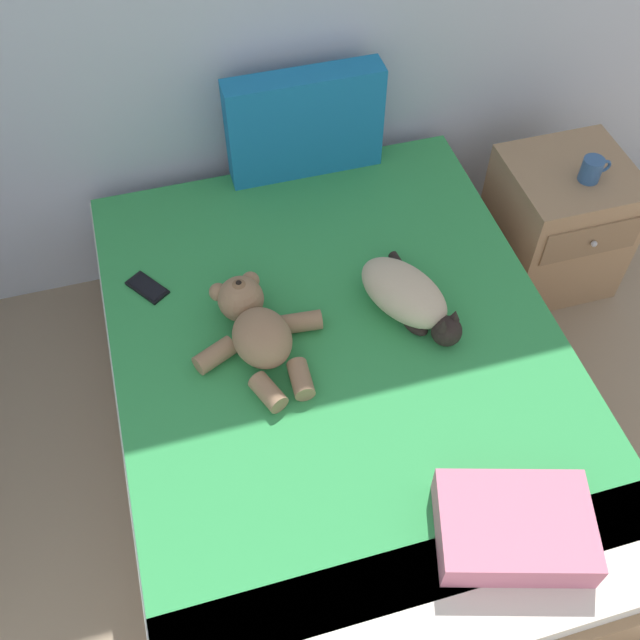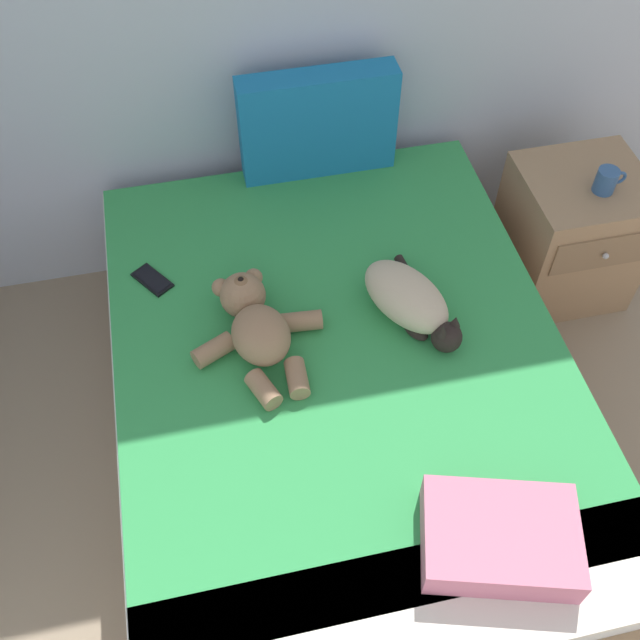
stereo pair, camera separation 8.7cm
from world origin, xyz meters
name	(u,v)px [view 1 (the left image)]	position (x,y,z in m)	size (l,w,h in m)	color
bed	(341,397)	(1.45, 2.74, 0.26)	(1.48, 1.93, 0.54)	#9E7A56
patterned_cushion	(305,124)	(1.57, 3.63, 0.74)	(0.58, 0.11, 0.42)	#1972AD
cat	(408,296)	(1.70, 2.85, 0.61)	(0.32, 0.44, 0.15)	#C6B293
teddy_bear	(256,328)	(1.20, 2.86, 0.60)	(0.43, 0.50, 0.16)	#937051
cell_phone	(147,288)	(0.89, 3.17, 0.54)	(0.14, 0.16, 0.01)	black
throw_pillow	(514,527)	(1.71, 2.04, 0.59)	(0.40, 0.28, 0.11)	#D1728C
nightstand	(556,224)	(2.55, 3.29, 0.29)	(0.48, 0.49, 0.57)	#9E7A56
mug	(592,169)	(2.57, 3.23, 0.62)	(0.12, 0.08, 0.09)	#33598C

